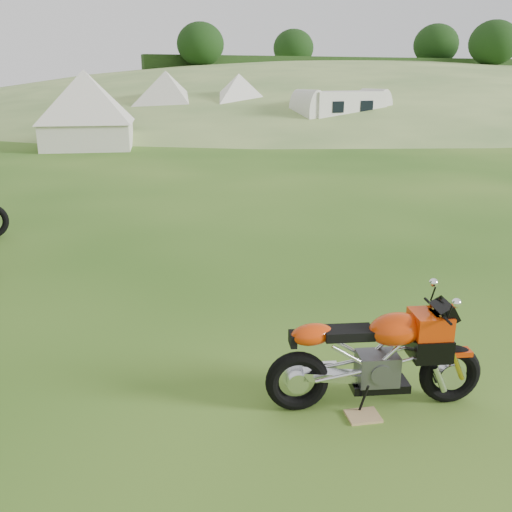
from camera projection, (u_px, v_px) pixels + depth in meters
name	position (u px, v px, depth m)	size (l,w,h in m)	color
ground	(242.00, 324.00, 6.36)	(120.00, 120.00, 0.00)	#1C4C10
hillside	(350.00, 109.00, 50.13)	(80.00, 64.00, 8.00)	#597B3E
hedgerow	(350.00, 109.00, 50.13)	(36.00, 1.20, 8.60)	black
sport_motorcycle	(376.00, 349.00, 4.64)	(1.73, 0.43, 1.04)	red
plywood_board	(363.00, 416.00, 4.62)	(0.27, 0.21, 0.02)	tan
tent_left	(87.00, 111.00, 21.87)	(3.24, 3.24, 2.80)	beige
tent_mid	(167.00, 104.00, 27.75)	(3.25, 3.25, 2.82)	beige
tent_right	(239.00, 105.00, 27.65)	(3.16, 3.16, 2.74)	white
caravan	(341.00, 114.00, 25.61)	(4.47, 2.00, 2.09)	silver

